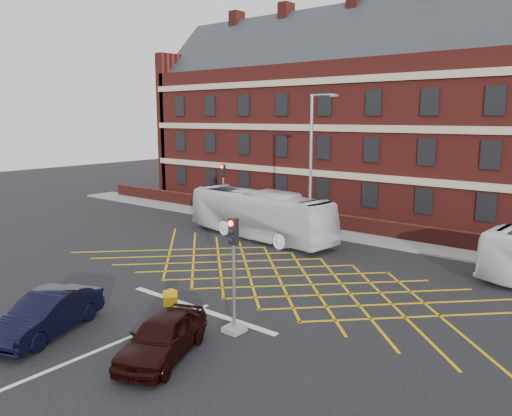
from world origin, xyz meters
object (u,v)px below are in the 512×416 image
Objects in this scene: car_navy at (47,314)px; utility_cabinet at (170,301)px; traffic_light_far at (223,197)px; traffic_light_near at (234,286)px; street_lamp at (311,194)px; car_maroon at (163,336)px; bus_left at (259,214)px; direction_signs at (229,200)px.

utility_cabinet is (1.95, 4.18, -0.30)m from car_navy.
traffic_light_near is at bearing -46.33° from traffic_light_far.
traffic_light_far is at bearing 167.03° from street_lamp.
street_lamp reaches higher than car_maroon.
bus_left is at bearing 124.89° from traffic_light_near.
street_lamp is (0.40, 16.98, 2.39)m from car_navy.
street_lamp is (-4.28, 15.54, 2.43)m from car_maroon.
utility_cabinet is at bearing -83.07° from street_lamp.
street_lamp is at bearing 82.75° from car_maroon.
direction_signs is at bearing 132.40° from traffic_light_near.
traffic_light_near is at bearing -137.54° from bus_left.
street_lamp reaches higher than car_navy.
street_lamp is 4.15× the size of direction_signs.
bus_left reaches higher than utility_cabinet.
traffic_light_near is at bearing 3.87° from utility_cabinet.
utility_cabinet is at bearing -54.12° from traffic_light_far.
street_lamp is at bearing 110.87° from traffic_light_near.
traffic_light_far reaches higher than direction_signs.
direction_signs is at bearing 111.19° from traffic_light_far.
traffic_light_near reaches higher than utility_cabinet.
utility_cabinet is at bearing 44.26° from car_navy.
car_navy is (3.16, -16.39, -0.80)m from bus_left.
traffic_light_near reaches higher than direction_signs.
traffic_light_near is (8.36, -11.99, 0.20)m from bus_left.
traffic_light_far is at bearing 104.80° from car_maroon.
street_lamp is 10.40m from direction_signs.
bus_left is at bearing -170.53° from street_lamp.
traffic_light_far is at bearing 125.88° from utility_cabinet.
bus_left is 7.27m from direction_signs.
street_lamp is (9.25, -2.13, 1.40)m from traffic_light_far.
car_navy is at bearing -91.34° from street_lamp.
car_navy is 2.12× the size of direction_signs.
street_lamp is at bearing 96.93° from utility_cabinet.
utility_cabinet is (-2.72, 2.73, -0.27)m from car_maroon.
direction_signs is (-14.50, 15.88, -0.39)m from traffic_light_near.
direction_signs is (-0.45, 1.16, -0.39)m from traffic_light_far.
car_navy is 5.03× the size of utility_cabinet.
direction_signs is (-6.14, 3.89, -0.18)m from bus_left.
bus_left is at bearing 112.74° from utility_cabinet.
car_maroon is at bearing -53.41° from direction_signs.
traffic_light_near is 1.00× the size of traffic_light_far.
car_maroon is 3.17m from traffic_light_near.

